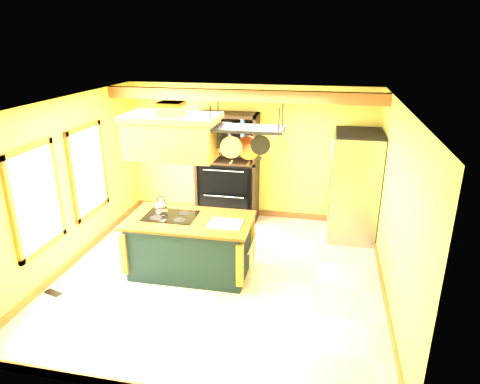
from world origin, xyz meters
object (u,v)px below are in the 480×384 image
(refrigerator, at_px, (354,188))
(hutch, at_px, (228,178))
(pot_rack, at_px, (248,136))
(kitchen_island, at_px, (190,245))
(range_hood, at_px, (172,134))

(refrigerator, xyz_separation_m, hutch, (-2.46, 0.36, -0.10))
(pot_rack, bearing_deg, refrigerator, 48.88)
(refrigerator, bearing_deg, kitchen_island, -143.43)
(kitchen_island, height_order, range_hood, range_hood)
(kitchen_island, height_order, refrigerator, refrigerator)
(kitchen_island, bearing_deg, hutch, 87.39)
(range_hood, bearing_deg, pot_rack, 0.61)
(range_hood, bearing_deg, kitchen_island, 0.20)
(kitchen_island, bearing_deg, refrigerator, 35.99)
(range_hood, relative_size, hutch, 0.63)
(range_hood, height_order, pot_rack, same)
(hutch, bearing_deg, pot_rack, -69.74)
(kitchen_island, relative_size, hutch, 0.89)
(kitchen_island, height_order, hutch, hutch)
(range_hood, distance_m, refrigerator, 3.57)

